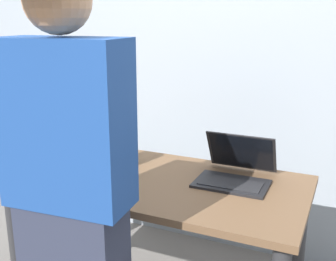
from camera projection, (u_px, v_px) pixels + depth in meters
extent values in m
cube|color=brown|center=(157.00, 182.00, 2.02)|extent=(1.44, 0.72, 0.03)
cylinder|color=#2D2D30|center=(17.00, 247.00, 2.12)|extent=(0.07, 0.07, 0.69)
cylinder|color=#2D2D30|center=(86.00, 201.00, 2.65)|extent=(0.07, 0.07, 0.69)
cylinder|color=#2D2D30|center=(298.00, 247.00, 2.12)|extent=(0.07, 0.07, 0.69)
cube|color=black|center=(231.00, 184.00, 1.94)|extent=(0.34, 0.22, 0.01)
cube|color=#232326|center=(230.00, 183.00, 1.92)|extent=(0.29, 0.14, 0.00)
cube|color=black|center=(241.00, 152.00, 2.06)|extent=(0.34, 0.12, 0.21)
cube|color=black|center=(241.00, 152.00, 2.06)|extent=(0.31, 0.11, 0.19)
cylinder|color=#472B14|center=(128.00, 149.00, 2.17)|extent=(0.07, 0.07, 0.19)
cone|color=#472B14|center=(128.00, 129.00, 2.14)|extent=(0.07, 0.07, 0.02)
cylinder|color=#472B14|center=(128.00, 120.00, 2.13)|extent=(0.03, 0.03, 0.08)
cylinder|color=#BFB74C|center=(127.00, 111.00, 2.11)|extent=(0.04, 0.04, 0.01)
cylinder|color=#33C994|center=(128.00, 147.00, 2.17)|extent=(0.07, 0.07, 0.07)
cylinder|color=brown|center=(121.00, 144.00, 2.23)|extent=(0.07, 0.07, 0.20)
cone|color=brown|center=(121.00, 125.00, 2.20)|extent=(0.07, 0.07, 0.02)
cylinder|color=brown|center=(121.00, 115.00, 2.18)|extent=(0.03, 0.03, 0.08)
cylinder|color=#BFB74C|center=(120.00, 107.00, 2.17)|extent=(0.03, 0.03, 0.01)
cylinder|color=#74B98C|center=(121.00, 143.00, 2.22)|extent=(0.07, 0.07, 0.07)
cube|color=#1E4793|center=(66.00, 125.00, 1.39)|extent=(0.45, 0.24, 0.57)
sphere|color=tan|center=(57.00, 0.00, 1.28)|extent=(0.22, 0.22, 0.22)
cylinder|color=white|center=(88.00, 175.00, 1.93)|extent=(0.08, 0.08, 0.10)
torus|color=white|center=(95.00, 176.00, 1.91)|extent=(0.07, 0.01, 0.07)
cube|color=#99A3AD|center=(212.00, 48.00, 2.56)|extent=(6.00, 0.10, 2.60)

